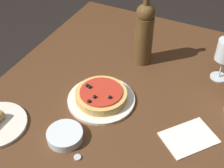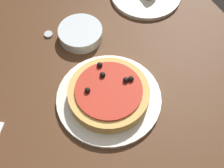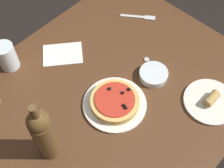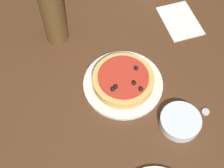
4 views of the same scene
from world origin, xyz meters
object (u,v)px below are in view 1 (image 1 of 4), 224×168
object	(u,v)px
wine_bottle	(144,33)
bottle_cap	(79,158)
pizza	(101,95)
dinner_plate	(101,99)
dining_table	(118,112)
side_bowl	(65,135)

from	to	relation	value
wine_bottle	bottle_cap	world-z (taller)	wine_bottle
pizza	bottle_cap	xyz separation A→B (m)	(-0.27, -0.06, -0.03)
dinner_plate	pizza	size ratio (longest dim) A/B	1.31
pizza	bottle_cap	bearing A→B (deg)	-167.71
wine_bottle	pizza	bearing A→B (deg)	171.59
pizza	wine_bottle	xyz separation A→B (m)	(0.31, -0.05, 0.12)
dining_table	wine_bottle	bearing A→B (deg)	1.77
dining_table	wine_bottle	size ratio (longest dim) A/B	4.11
dining_table	pizza	distance (m)	0.13
dinner_plate	side_bowl	size ratio (longest dim) A/B	2.10
side_bowl	bottle_cap	distance (m)	0.10
dinner_plate	side_bowl	bearing A→B (deg)	173.44
pizza	dining_table	bearing A→B (deg)	-54.28
dining_table	side_bowl	distance (m)	0.28
dinner_plate	pizza	xyz separation A→B (m)	(-0.00, 0.00, 0.02)
pizza	dinner_plate	bearing A→B (deg)	-30.85
dinner_plate	wine_bottle	bearing A→B (deg)	-8.39
pizza	bottle_cap	size ratio (longest dim) A/B	8.25
dinner_plate	dining_table	bearing A→B (deg)	-54.38
wine_bottle	bottle_cap	distance (m)	0.59
dinner_plate	side_bowl	world-z (taller)	side_bowl
wine_bottle	side_bowl	distance (m)	0.54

